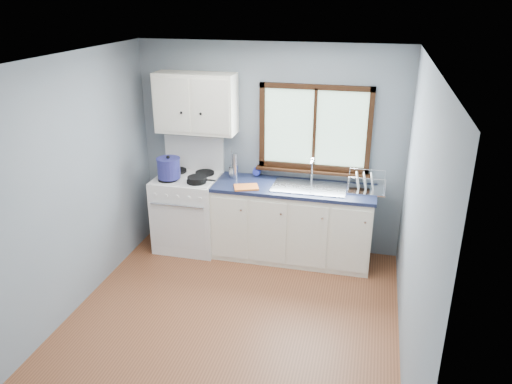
% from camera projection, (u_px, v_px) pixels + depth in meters
% --- Properties ---
extents(floor, '(3.20, 3.60, 0.02)m').
position_uv_depth(floor, '(229.00, 326.00, 4.84)').
color(floor, brown).
rests_on(floor, ground).
extents(ceiling, '(3.20, 3.60, 0.02)m').
position_uv_depth(ceiling, '(223.00, 60.00, 3.90)').
color(ceiling, white).
rests_on(ceiling, wall_back).
extents(wall_back, '(3.20, 0.02, 2.50)m').
position_uv_depth(wall_back, '(270.00, 149.00, 6.00)').
color(wall_back, gray).
rests_on(wall_back, ground).
extents(wall_front, '(3.20, 0.02, 2.50)m').
position_uv_depth(wall_front, '(131.00, 336.00, 2.74)').
color(wall_front, gray).
rests_on(wall_front, ground).
extents(wall_left, '(0.02, 3.60, 2.50)m').
position_uv_depth(wall_left, '(64.00, 191.00, 4.72)').
color(wall_left, gray).
rests_on(wall_left, ground).
extents(wall_right, '(0.02, 3.60, 2.50)m').
position_uv_depth(wall_right, '(418.00, 226.00, 4.02)').
color(wall_right, gray).
rests_on(wall_right, ground).
extents(gas_range, '(0.76, 0.69, 1.36)m').
position_uv_depth(gas_range, '(189.00, 210.00, 6.19)').
color(gas_range, white).
rests_on(gas_range, floor).
extents(base_cabinets, '(1.85, 0.60, 0.88)m').
position_uv_depth(base_cabinets, '(292.00, 226.00, 5.95)').
color(base_cabinets, white).
rests_on(base_cabinets, floor).
extents(countertop, '(1.89, 0.64, 0.04)m').
position_uv_depth(countertop, '(294.00, 188.00, 5.77)').
color(countertop, '#121932').
rests_on(countertop, base_cabinets).
extents(sink, '(0.84, 0.46, 0.44)m').
position_uv_depth(sink, '(309.00, 192.00, 5.75)').
color(sink, silver).
rests_on(sink, countertop).
extents(window, '(1.36, 0.10, 1.03)m').
position_uv_depth(window, '(314.00, 134.00, 5.77)').
color(window, '#9EC6A8').
rests_on(window, wall_back).
extents(upper_cabinets, '(0.95, 0.35, 0.70)m').
position_uv_depth(upper_cabinets, '(196.00, 103.00, 5.82)').
color(upper_cabinets, white).
rests_on(upper_cabinets, wall_back).
extents(skillet, '(0.35, 0.25, 0.05)m').
position_uv_depth(skillet, '(197.00, 179.00, 5.82)').
color(skillet, black).
rests_on(skillet, gas_range).
extents(stockpot, '(0.33, 0.33, 0.27)m').
position_uv_depth(stockpot, '(169.00, 168.00, 5.87)').
color(stockpot, navy).
rests_on(stockpot, gas_range).
extents(utensil_crock, '(0.15, 0.15, 0.36)m').
position_uv_depth(utensil_crock, '(234.00, 171.00, 6.02)').
color(utensil_crock, silver).
rests_on(utensil_crock, countertop).
extents(thermos, '(0.09, 0.09, 0.31)m').
position_uv_depth(thermos, '(235.00, 166.00, 5.94)').
color(thermos, silver).
rests_on(thermos, countertop).
extents(soap_bottle, '(0.11, 0.11, 0.26)m').
position_uv_depth(soap_bottle, '(256.00, 167.00, 6.02)').
color(soap_bottle, '#2833AE').
rests_on(soap_bottle, countertop).
extents(dish_towel, '(0.33, 0.28, 0.02)m').
position_uv_depth(dish_towel, '(246.00, 187.00, 5.71)').
color(dish_towel, orange).
rests_on(dish_towel, countertop).
extents(dish_rack, '(0.42, 0.32, 0.22)m').
position_uv_depth(dish_rack, '(366.00, 186.00, 5.61)').
color(dish_rack, silver).
rests_on(dish_rack, countertop).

